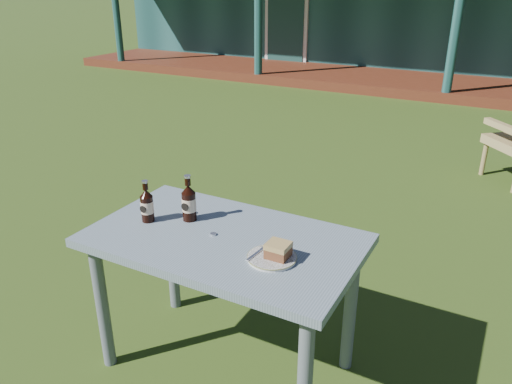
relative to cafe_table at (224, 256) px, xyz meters
The scene contains 8 objects.
ground 1.72m from the cafe_table, 90.00° to the left, with size 80.00×80.00×0.00m, color #334916.
cafe_table is the anchor object (origin of this frame).
plate 0.30m from the cafe_table, 14.73° to the right, with size 0.20×0.20×0.01m.
cake_slice 0.34m from the cafe_table, 11.92° to the right, with size 0.09×0.09×0.06m.
fork 0.25m from the cafe_table, 21.40° to the right, with size 0.01×0.14×0.00m, color silver.
cola_bottle_near 0.30m from the cafe_table, 164.03° to the left, with size 0.07×0.07×0.22m.
cola_bottle_far 0.43m from the cafe_table, behind, with size 0.06×0.06×0.20m.
bottle_cap 0.12m from the cafe_table, 168.33° to the right, with size 0.03×0.03×0.01m, color silver.
Camera 1 is at (1.05, -3.24, 1.77)m, focal length 35.00 mm.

